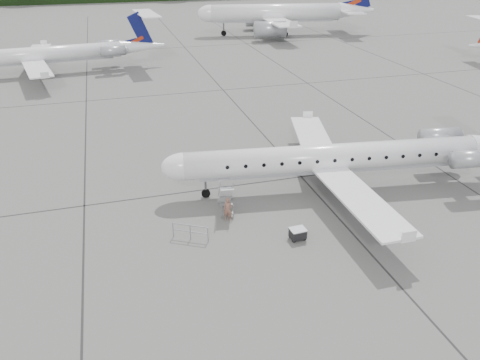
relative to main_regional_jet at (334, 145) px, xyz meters
name	(u,v)px	position (x,y,z in m)	size (l,w,h in m)	color
ground	(383,214)	(1.83, -4.30, -3.43)	(320.00, 320.00, 0.00)	slate
main_regional_jet	(334,145)	(0.00, 0.00, 0.00)	(26.77, 19.27, 6.86)	white
airstair	(226,197)	(-8.04, -0.98, -2.36)	(0.85, 2.10, 2.15)	white
passenger	(228,209)	(-8.20, -2.17, -2.63)	(0.59, 0.38, 1.61)	brown
safety_railing	(190,232)	(-10.93, -3.67, -2.93)	(2.20, 0.08, 1.00)	gray
baggage_cart	(298,234)	(-4.72, -5.42, -3.04)	(0.89, 0.72, 0.77)	black
bg_narrowbody	(276,4)	(17.60, 60.43, 2.19)	(31.33, 22.56, 11.25)	white
bg_regional_left	(34,47)	(-23.29, 40.40, 0.27)	(28.25, 20.34, 7.41)	white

